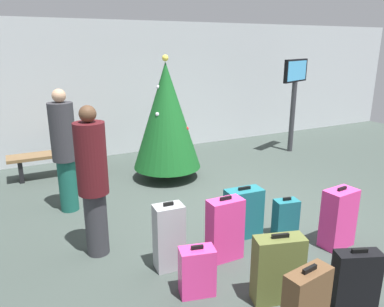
% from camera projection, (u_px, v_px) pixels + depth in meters
% --- Properties ---
extents(ground_plane, '(16.00, 16.00, 0.00)m').
position_uv_depth(ground_plane, '(244.00, 212.00, 5.75)').
color(ground_plane, '#38423D').
extents(back_wall, '(16.00, 0.20, 3.04)m').
position_uv_depth(back_wall, '(148.00, 88.00, 8.82)').
color(back_wall, '#B7BCC1').
rests_on(back_wall, ground_plane).
extents(holiday_tree, '(1.29, 1.29, 2.34)m').
position_uv_depth(holiday_tree, '(166.00, 116.00, 6.91)').
color(holiday_tree, '#4C3319').
rests_on(holiday_tree, ground_plane).
extents(flight_info_kiosk, '(0.99, 0.48, 2.20)m').
position_uv_depth(flight_info_kiosk, '(295.00, 87.00, 8.62)').
color(flight_info_kiosk, '#333338').
rests_on(flight_info_kiosk, ground_plane).
extents(waiting_bench, '(1.78, 0.44, 0.48)m').
position_uv_depth(waiting_bench, '(56.00, 158.00, 7.26)').
color(waiting_bench, brown).
rests_on(waiting_bench, ground_plane).
extents(traveller_0, '(0.52, 0.52, 1.90)m').
position_uv_depth(traveller_0, '(64.00, 149.00, 5.55)').
color(traveller_0, '#19594C').
rests_on(traveller_0, ground_plane).
extents(traveller_1, '(0.50, 0.50, 1.87)m').
position_uv_depth(traveller_1, '(93.00, 179.00, 4.35)').
color(traveller_1, '#333338').
rests_on(traveller_1, ground_plane).
extents(suitcase_1, '(0.35, 0.25, 0.56)m').
position_uv_depth(suitcase_1, '(286.00, 218.00, 4.97)').
color(suitcase_1, '#19606B').
rests_on(suitcase_1, ground_plane).
extents(suitcase_2, '(0.48, 0.33, 0.64)m').
position_uv_depth(suitcase_2, '(355.00, 280.00, 3.60)').
color(suitcase_2, black).
rests_on(suitcase_2, ground_plane).
extents(suitcase_3, '(0.35, 0.25, 0.83)m').
position_uv_depth(suitcase_3, '(169.00, 237.00, 4.21)').
color(suitcase_3, '#9EA0A5').
rests_on(suitcase_3, ground_plane).
extents(suitcase_4, '(0.54, 0.34, 0.75)m').
position_uv_depth(suitcase_4, '(278.00, 269.00, 3.68)').
color(suitcase_4, '#59602D').
rests_on(suitcase_4, ground_plane).
extents(suitcase_5, '(0.44, 0.29, 0.81)m').
position_uv_depth(suitcase_5, '(338.00, 218.00, 4.69)').
color(suitcase_5, '#E5388C').
rests_on(suitcase_5, ground_plane).
extents(suitcase_6, '(0.40, 0.29, 0.56)m').
position_uv_depth(suitcase_6, '(197.00, 271.00, 3.80)').
color(suitcase_6, '#E5388C').
rests_on(suitcase_6, ground_plane).
extents(suitcase_7, '(0.43, 0.22, 0.81)m').
position_uv_depth(suitcase_7, '(225.00, 229.00, 4.40)').
color(suitcase_7, '#E5388C').
rests_on(suitcase_7, ground_plane).
extents(suitcase_8, '(0.52, 0.29, 0.72)m').
position_uv_depth(suitcase_8, '(243.00, 213.00, 4.94)').
color(suitcase_8, '#19606B').
rests_on(suitcase_8, ground_plane).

